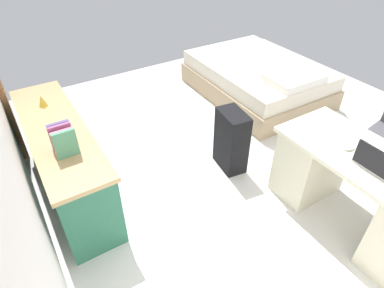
{
  "coord_description": "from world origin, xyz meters",
  "views": [
    {
      "loc": [
        -2.09,
        1.99,
        2.33
      ],
      "look_at": [
        -0.17,
        0.79,
        0.6
      ],
      "focal_mm": 30.6,
      "sensor_mm": 36.0,
      "label": 1
    }
  ],
  "objects_px": {
    "suitcase_black": "(231,141)",
    "desk": "(357,191)",
    "credenza": "(65,160)",
    "bed": "(257,79)",
    "figurine_small": "(42,101)",
    "computer_mouse": "(350,147)",
    "laptop": "(378,164)"
  },
  "relations": [
    {
      "from": "computer_mouse",
      "to": "figurine_small",
      "type": "distance_m",
      "value": 2.73
    },
    {
      "from": "computer_mouse",
      "to": "figurine_small",
      "type": "height_order",
      "value": "figurine_small"
    },
    {
      "from": "credenza",
      "to": "figurine_small",
      "type": "relative_size",
      "value": 16.36
    },
    {
      "from": "bed",
      "to": "figurine_small",
      "type": "distance_m",
      "value": 2.88
    },
    {
      "from": "laptop",
      "to": "figurine_small",
      "type": "bearing_deg",
      "value": 40.18
    },
    {
      "from": "credenza",
      "to": "suitcase_black",
      "type": "bearing_deg",
      "value": -109.58
    },
    {
      "from": "laptop",
      "to": "credenza",
      "type": "bearing_deg",
      "value": 46.1
    },
    {
      "from": "bed",
      "to": "suitcase_black",
      "type": "height_order",
      "value": "suitcase_black"
    },
    {
      "from": "desk",
      "to": "figurine_small",
      "type": "bearing_deg",
      "value": 42.46
    },
    {
      "from": "desk",
      "to": "computer_mouse",
      "type": "height_order",
      "value": "computer_mouse"
    },
    {
      "from": "credenza",
      "to": "laptop",
      "type": "xyz_separation_m",
      "value": [
        -1.8,
        -1.87,
        0.4
      ]
    },
    {
      "from": "suitcase_black",
      "to": "computer_mouse",
      "type": "distance_m",
      "value": 1.14
    },
    {
      "from": "credenza",
      "to": "suitcase_black",
      "type": "xyz_separation_m",
      "value": [
        -0.54,
        -1.53,
        -0.04
      ]
    },
    {
      "from": "bed",
      "to": "laptop",
      "type": "height_order",
      "value": "laptop"
    },
    {
      "from": "desk",
      "to": "laptop",
      "type": "relative_size",
      "value": 4.64
    },
    {
      "from": "credenza",
      "to": "bed",
      "type": "xyz_separation_m",
      "value": [
        0.52,
        -2.82,
        -0.13
      ]
    },
    {
      "from": "credenza",
      "to": "desk",
      "type": "bearing_deg",
      "value": -131.35
    },
    {
      "from": "laptop",
      "to": "bed",
      "type": "bearing_deg",
      "value": -22.45
    },
    {
      "from": "suitcase_black",
      "to": "laptop",
      "type": "distance_m",
      "value": 1.37
    },
    {
      "from": "figurine_small",
      "to": "suitcase_black",
      "type": "bearing_deg",
      "value": -122.06
    },
    {
      "from": "credenza",
      "to": "laptop",
      "type": "bearing_deg",
      "value": -133.9
    },
    {
      "from": "credenza",
      "to": "bed",
      "type": "bearing_deg",
      "value": -79.54
    },
    {
      "from": "bed",
      "to": "computer_mouse",
      "type": "xyz_separation_m",
      "value": [
        -2.06,
        0.91,
        0.5
      ]
    },
    {
      "from": "credenza",
      "to": "suitcase_black",
      "type": "height_order",
      "value": "credenza"
    },
    {
      "from": "desk",
      "to": "credenza",
      "type": "height_order",
      "value": "credenza"
    },
    {
      "from": "bed",
      "to": "figurine_small",
      "type": "height_order",
      "value": "figurine_small"
    },
    {
      "from": "credenza",
      "to": "suitcase_black",
      "type": "relative_size",
      "value": 2.73
    },
    {
      "from": "suitcase_black",
      "to": "desk",
      "type": "bearing_deg",
      "value": -152.56
    },
    {
      "from": "suitcase_black",
      "to": "laptop",
      "type": "bearing_deg",
      "value": -157.05
    },
    {
      "from": "suitcase_black",
      "to": "computer_mouse",
      "type": "bearing_deg",
      "value": -151.17
    },
    {
      "from": "bed",
      "to": "computer_mouse",
      "type": "relative_size",
      "value": 19.25
    },
    {
      "from": "laptop",
      "to": "figurine_small",
      "type": "xyz_separation_m",
      "value": [
        2.21,
        1.87,
        0.02
      ]
    }
  ]
}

